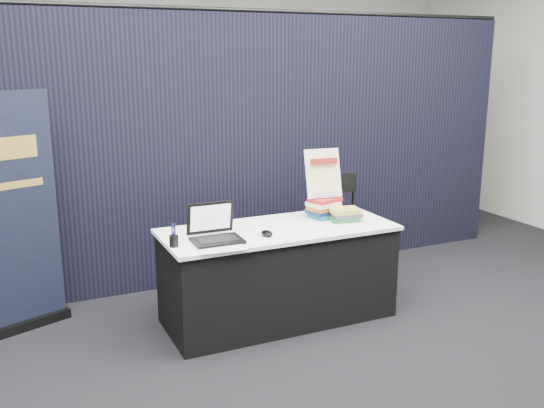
{
  "coord_description": "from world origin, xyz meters",
  "views": [
    {
      "loc": [
        -1.92,
        -3.49,
        2.04
      ],
      "look_at": [
        -0.05,
        0.55,
        0.94
      ],
      "focal_mm": 40.0,
      "sensor_mm": 36.0,
      "label": 1
    }
  ],
  "objects_px": {
    "laptop": "(215,232)",
    "info_sign": "(323,174)",
    "book_stack_short": "(345,214)",
    "pullup_banner": "(11,229)",
    "book_stack_tall": "(324,208)",
    "stacking_chair": "(342,226)",
    "display_table": "(278,273)"
  },
  "relations": [
    {
      "from": "display_table",
      "to": "book_stack_short",
      "type": "xyz_separation_m",
      "value": [
        0.57,
        -0.03,
        0.42
      ]
    },
    {
      "from": "display_table",
      "to": "pullup_banner",
      "type": "relative_size",
      "value": 1.0
    },
    {
      "from": "book_stack_tall",
      "to": "stacking_chair",
      "type": "height_order",
      "value": "stacking_chair"
    },
    {
      "from": "book_stack_tall",
      "to": "pullup_banner",
      "type": "relative_size",
      "value": 0.15
    },
    {
      "from": "book_stack_tall",
      "to": "pullup_banner",
      "type": "height_order",
      "value": "pullup_banner"
    },
    {
      "from": "book_stack_tall",
      "to": "info_sign",
      "type": "distance_m",
      "value": 0.28
    },
    {
      "from": "book_stack_short",
      "to": "pullup_banner",
      "type": "xyz_separation_m",
      "value": [
        -2.45,
        0.66,
        -0.0
      ]
    },
    {
      "from": "laptop",
      "to": "info_sign",
      "type": "distance_m",
      "value": 1.1
    },
    {
      "from": "display_table",
      "to": "laptop",
      "type": "relative_size",
      "value": 5.04
    },
    {
      "from": "laptop",
      "to": "info_sign",
      "type": "xyz_separation_m",
      "value": [
        1.03,
        0.26,
        0.29
      ]
    },
    {
      "from": "display_table",
      "to": "laptop",
      "type": "distance_m",
      "value": 0.71
    },
    {
      "from": "info_sign",
      "to": "laptop",
      "type": "bearing_deg",
      "value": -160.06
    },
    {
      "from": "laptop",
      "to": "stacking_chair",
      "type": "xyz_separation_m",
      "value": [
        1.39,
        0.53,
        -0.26
      ]
    },
    {
      "from": "display_table",
      "to": "book_stack_tall",
      "type": "height_order",
      "value": "book_stack_tall"
    },
    {
      "from": "book_stack_tall",
      "to": "display_table",
      "type": "bearing_deg",
      "value": -165.0
    },
    {
      "from": "display_table",
      "to": "stacking_chair",
      "type": "xyz_separation_m",
      "value": [
        0.83,
        0.42,
        0.18
      ]
    },
    {
      "from": "display_table",
      "to": "book_stack_tall",
      "type": "relative_size",
      "value": 6.5
    },
    {
      "from": "info_sign",
      "to": "stacking_chair",
      "type": "xyz_separation_m",
      "value": [
        0.36,
        0.27,
        -0.55
      ]
    },
    {
      "from": "laptop",
      "to": "pullup_banner",
      "type": "xyz_separation_m",
      "value": [
        -1.32,
        0.74,
        -0.01
      ]
    },
    {
      "from": "laptop",
      "to": "info_sign",
      "type": "bearing_deg",
      "value": 15.65
    },
    {
      "from": "pullup_banner",
      "to": "stacking_chair",
      "type": "distance_m",
      "value": 2.72
    },
    {
      "from": "info_sign",
      "to": "stacking_chair",
      "type": "relative_size",
      "value": 0.41
    },
    {
      "from": "display_table",
      "to": "pullup_banner",
      "type": "bearing_deg",
      "value": 161.4
    },
    {
      "from": "book_stack_tall",
      "to": "pullup_banner",
      "type": "distance_m",
      "value": 2.4
    },
    {
      "from": "info_sign",
      "to": "pullup_banner",
      "type": "distance_m",
      "value": 2.41
    },
    {
      "from": "pullup_banner",
      "to": "display_table",
      "type": "bearing_deg",
      "value": -39.56
    },
    {
      "from": "display_table",
      "to": "book_stack_short",
      "type": "relative_size",
      "value": 7.16
    },
    {
      "from": "pullup_banner",
      "to": "stacking_chair",
      "type": "height_order",
      "value": "pullup_banner"
    },
    {
      "from": "display_table",
      "to": "laptop",
      "type": "height_order",
      "value": "laptop"
    },
    {
      "from": "book_stack_short",
      "to": "pullup_banner",
      "type": "bearing_deg",
      "value": 164.9
    },
    {
      "from": "info_sign",
      "to": "pullup_banner",
      "type": "xyz_separation_m",
      "value": [
        -2.35,
        0.47,
        -0.31
      ]
    },
    {
      "from": "display_table",
      "to": "pullup_banner",
      "type": "xyz_separation_m",
      "value": [
        -1.87,
        0.63,
        0.42
      ]
    }
  ]
}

